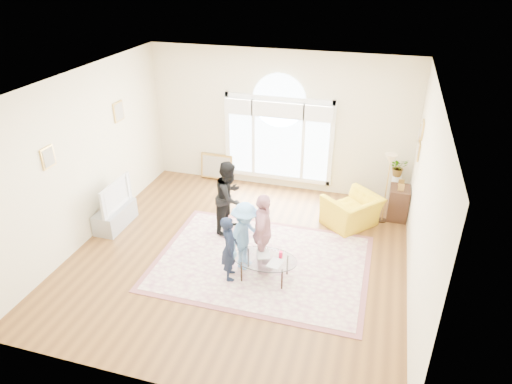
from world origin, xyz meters
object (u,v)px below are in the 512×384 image
(area_rug, at_px, (262,262))
(television, at_px, (112,195))
(armchair, at_px, (352,211))
(tv_console, at_px, (115,217))
(coffee_table, at_px, (265,259))

(area_rug, height_order, television, television)
(television, bearing_deg, armchair, 16.44)
(tv_console, bearing_deg, area_rug, -7.05)
(coffee_table, bearing_deg, tv_console, 166.62)
(area_rug, height_order, tv_console, tv_console)
(armchair, bearing_deg, television, -33.30)
(television, bearing_deg, tv_console, 180.00)
(television, relative_size, armchair, 1.01)
(tv_console, bearing_deg, armchair, 16.42)
(tv_console, distance_m, armchair, 4.82)
(area_rug, bearing_deg, television, 172.93)
(tv_console, height_order, coffee_table, coffee_table)
(area_rug, bearing_deg, armchair, 51.37)
(tv_console, xyz_separation_m, television, (0.01, 0.00, 0.51))
(area_rug, relative_size, tv_console, 3.60)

